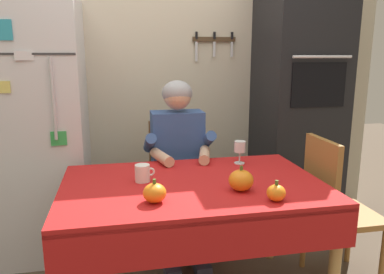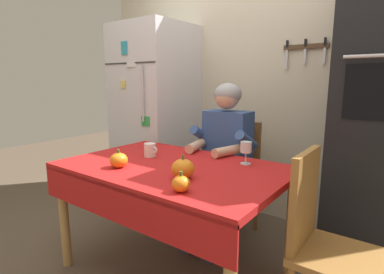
{
  "view_description": "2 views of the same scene",
  "coord_description": "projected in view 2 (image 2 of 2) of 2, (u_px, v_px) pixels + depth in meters",
  "views": [
    {
      "loc": [
        -0.39,
        -1.8,
        1.42
      ],
      "look_at": [
        0.03,
        0.24,
        0.96
      ],
      "focal_mm": 35.29,
      "sensor_mm": 36.0,
      "label": 1
    },
    {
      "loc": [
        1.2,
        -1.32,
        1.27
      ],
      "look_at": [
        0.01,
        0.3,
        0.89
      ],
      "focal_mm": 28.41,
      "sensor_mm": 36.0,
      "label": 2
    }
  ],
  "objects": [
    {
      "name": "back_wall_assembly",
      "position": [
        264.0,
        76.0,
        2.77
      ],
      "size": [
        3.7,
        0.13,
        2.6
      ],
      "color": "beige",
      "rests_on": "ground"
    },
    {
      "name": "refrigerator",
      "position": [
        156.0,
        116.0,
        3.12
      ],
      "size": [
        0.68,
        0.71,
        1.8
      ],
      "color": "silver",
      "rests_on": "ground"
    },
    {
      "name": "dining_table",
      "position": [
        171.0,
        178.0,
        1.92
      ],
      "size": [
        1.4,
        0.9,
        0.74
      ],
      "color": "tan",
      "rests_on": "ground"
    },
    {
      "name": "chair_behind_person",
      "position": [
        234.0,
        171.0,
        2.56
      ],
      "size": [
        0.4,
        0.4,
        0.93
      ],
      "color": "brown",
      "rests_on": "ground"
    },
    {
      "name": "seated_person",
      "position": [
        223.0,
        149.0,
        2.37
      ],
      "size": [
        0.47,
        0.55,
        1.25
      ],
      "color": "#38384C",
      "rests_on": "ground"
    },
    {
      "name": "chair_right_side",
      "position": [
        323.0,
        237.0,
        1.48
      ],
      "size": [
        0.4,
        0.4,
        0.93
      ],
      "color": "#9E6B33",
      "rests_on": "ground"
    },
    {
      "name": "coffee_mug",
      "position": [
        150.0,
        150.0,
        2.12
      ],
      "size": [
        0.11,
        0.08,
        0.09
      ],
      "color": "white",
      "rests_on": "dining_table"
    },
    {
      "name": "wine_glass",
      "position": [
        246.0,
        148.0,
        1.92
      ],
      "size": [
        0.07,
        0.07,
        0.15
      ],
      "color": "white",
      "rests_on": "dining_table"
    },
    {
      "name": "pumpkin_large",
      "position": [
        183.0,
        169.0,
        1.65
      ],
      "size": [
        0.13,
        0.13,
        0.13
      ],
      "color": "orange",
      "rests_on": "dining_table"
    },
    {
      "name": "pumpkin_medium",
      "position": [
        119.0,
        160.0,
        1.86
      ],
      "size": [
        0.11,
        0.11,
        0.11
      ],
      "color": "orange",
      "rests_on": "dining_table"
    },
    {
      "name": "pumpkin_small",
      "position": [
        181.0,
        184.0,
        1.45
      ],
      "size": [
        0.09,
        0.09,
        0.1
      ],
      "color": "orange",
      "rests_on": "dining_table"
    }
  ]
}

